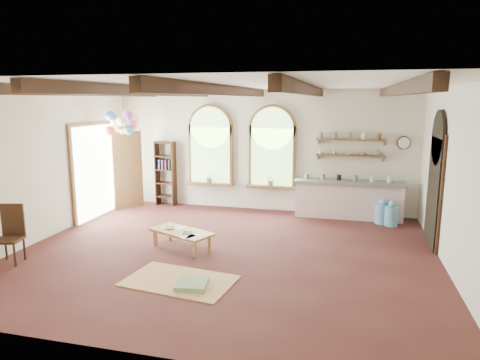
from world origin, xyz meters
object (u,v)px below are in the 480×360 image
(balloon_cluster, at_px, (122,123))
(coffee_table, at_px, (182,233))
(side_chair, at_px, (10,246))
(kitchen_counter, at_px, (348,199))

(balloon_cluster, bearing_deg, coffee_table, -42.58)
(side_chair, xyz_separation_m, balloon_cluster, (0.26, 3.75, 2.04))
(kitchen_counter, height_order, balloon_cluster, balloon_cluster)
(side_chair, distance_m, balloon_cluster, 4.28)
(balloon_cluster, bearing_deg, side_chair, -93.90)
(coffee_table, bearing_deg, balloon_cluster, 137.42)
(coffee_table, distance_m, side_chair, 3.11)
(kitchen_counter, distance_m, coffee_table, 4.53)
(kitchen_counter, xyz_separation_m, balloon_cluster, (-5.70, -0.90, 1.87))
(kitchen_counter, distance_m, side_chair, 7.56)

